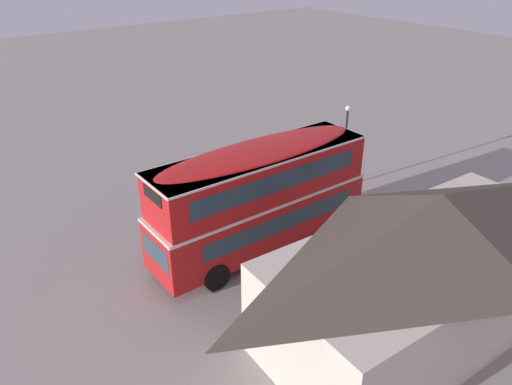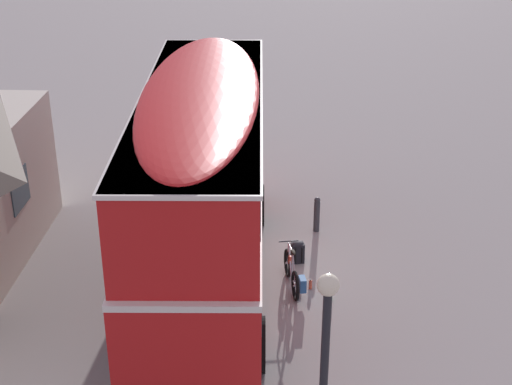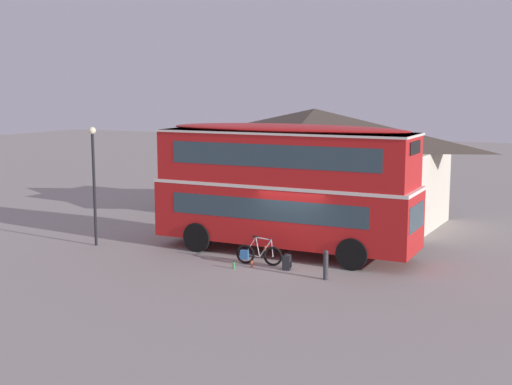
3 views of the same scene
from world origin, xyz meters
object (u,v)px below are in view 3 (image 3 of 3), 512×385
Objects in this scene: touring_bicycle at (257,254)px; water_bottle_red_squeeze at (252,264)px; backpack_on_ground at (287,261)px; water_bottle_green_metal at (234,265)px; street_lamp at (94,173)px; kerb_bollard at (326,264)px; double_decker_bus at (285,183)px.

touring_bicycle is 6.62× the size of water_bottle_red_squeeze.
water_bottle_green_metal is at bearing -158.93° from backpack_on_ground.
water_bottle_green_metal is 7.07m from street_lamp.
kerb_bollard is (2.78, -0.75, 0.13)m from touring_bicycle.
kerb_bollard is (9.74, -0.75, -2.35)m from street_lamp.
backpack_on_ground is at bearing 10.66° from water_bottle_red_squeeze.
touring_bicycle is at bearing 87.09° from water_bottle_red_squeeze.
touring_bicycle is 1.21m from backpack_on_ground.
water_bottle_green_metal is at bearing -178.80° from kerb_bollard.
kerb_bollard reaches higher than backpack_on_ground.
touring_bicycle is at bearing 59.28° from water_bottle_green_metal.
water_bottle_red_squeeze is at bearing -94.79° from double_decker_bus.
backpack_on_ground is (1.01, -2.14, -2.36)m from double_decker_bus.
touring_bicycle is 7.38m from street_lamp.
double_decker_bus is 7.40m from street_lamp.
backpack_on_ground is at bearing 21.07° from water_bottle_green_metal.
street_lamp is at bearing -164.59° from double_decker_bus.
street_lamp is (-8.15, 0.18, 2.56)m from backpack_on_ground.
touring_bicycle reaches higher than kerb_bollard.
street_lamp is (-6.47, 0.82, 2.72)m from water_bottle_green_metal.
street_lamp reaches higher than water_bottle_red_squeeze.
kerb_bollard is at bearing -20.01° from backpack_on_ground.
double_decker_bus is 5.83× the size of touring_bicycle.
touring_bicycle is 1.73× the size of kerb_bollard.
backpack_on_ground is 1.70m from kerb_bollard.
water_bottle_red_squeeze is 0.26× the size of kerb_bollard.
street_lamp is at bearing 176.67° from water_bottle_red_squeeze.
double_decker_bus reaches higher than water_bottle_red_squeeze.
touring_bicycle is 0.36× the size of street_lamp.
water_bottle_red_squeeze is 7.46m from street_lamp.
double_decker_bus is at bearing 15.41° from street_lamp.
water_bottle_green_metal is 0.63m from water_bottle_red_squeeze.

